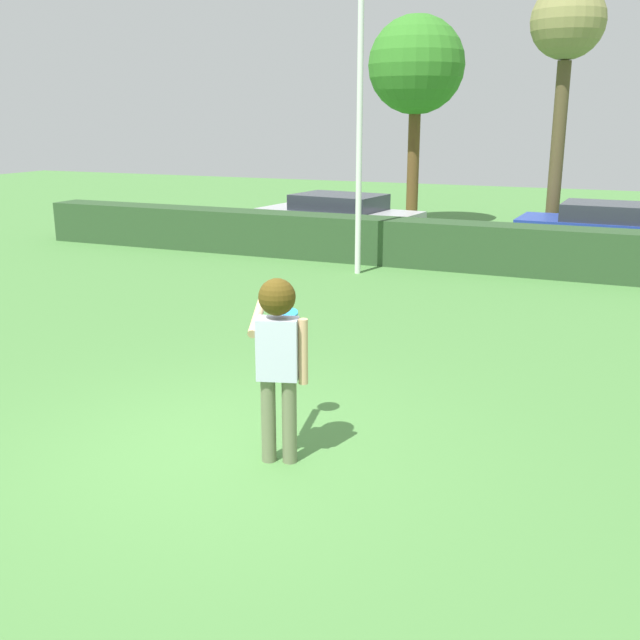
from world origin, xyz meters
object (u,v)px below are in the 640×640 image
birch_tree (416,67)px  parked_car_blue (611,228)px  person (278,347)px  maple_tree (567,32)px  frisbee (286,314)px  lamppost (360,82)px  parked_car_silver (339,216)px

birch_tree → parked_car_blue: bearing=-27.4°
person → birch_tree: 16.26m
parked_car_blue → maple_tree: maple_tree is taller
frisbee → lamppost: bearing=104.8°
frisbee → parked_car_silver: (-3.88, 11.37, -0.57)m
birch_tree → lamppost: bearing=-83.1°
lamppost → parked_car_blue: bearing=40.5°
lamppost → maple_tree: 6.75m
frisbee → parked_car_silver: bearing=108.9°
parked_car_blue → maple_tree: bearing=132.4°
lamppost → parked_car_silver: (-1.81, 3.53, -3.15)m
parked_car_silver → birch_tree: birch_tree is taller
frisbee → maple_tree: 14.19m
person → lamppost: (-2.33, 8.57, 2.70)m
birch_tree → parked_car_silver: bearing=-105.4°
parked_car_silver → parked_car_blue: same height
maple_tree → parked_car_blue: bearing=-47.6°
frisbee → parked_car_blue: (2.72, 11.93, -0.57)m
parked_car_silver → birch_tree: (0.96, 3.48, 3.85)m
maple_tree → birch_tree: (-4.14, 1.27, -0.63)m
person → birch_tree: (-3.19, 15.58, 3.40)m
maple_tree → birch_tree: 4.38m
person → frisbee: person is taller
person → birch_tree: birch_tree is taller
lamppost → parked_car_silver: 5.07m
person → parked_car_silver: size_ratio=0.41×
parked_car_silver → maple_tree: bearing=23.5°
parked_car_silver → person: bearing=-71.1°
person → parked_car_blue: size_ratio=0.42×
person → frisbee: 0.78m
maple_tree → person: bearing=-93.8°
frisbee → lamppost: lamppost is taller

